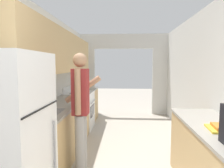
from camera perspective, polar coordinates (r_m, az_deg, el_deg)
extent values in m
cube|color=silver|center=(3.34, -21.68, -0.02)|extent=(0.06, 7.70, 2.50)
cube|color=tan|center=(4.13, -13.99, 8.80)|extent=(0.32, 3.97, 0.79)
cube|color=silver|center=(3.31, 27.67, -0.31)|extent=(0.06, 7.70, 2.50)
cube|color=silver|center=(6.43, -7.80, 0.78)|extent=(0.65, 0.06, 2.05)
cube|color=silver|center=(6.42, 14.33, 0.65)|extent=(0.65, 0.06, 2.05)
cube|color=silver|center=(6.33, 3.31, 12.08)|extent=(3.12, 0.06, 0.45)
cube|color=tan|center=(3.51, -15.21, -13.35)|extent=(0.60, 2.38, 0.85)
cube|color=gray|center=(3.39, -15.43, -6.27)|extent=(0.62, 2.39, 0.03)
cube|color=tan|center=(5.73, -7.54, -5.85)|extent=(0.60, 0.81, 0.85)
cube|color=gray|center=(5.67, -7.58, -1.44)|extent=(0.62, 0.82, 0.03)
cube|color=#9EA3A8|center=(3.01, -18.03, -7.55)|extent=(0.42, 0.44, 0.00)
cube|color=gray|center=(2.39, 29.37, -11.76)|extent=(0.62, 1.98, 0.03)
cube|color=white|center=(2.02, -28.83, -16.10)|extent=(0.72, 0.70, 1.66)
cube|color=black|center=(1.75, -19.29, -6.56)|extent=(0.01, 0.68, 0.01)
cylinder|color=#99999E|center=(2.10, -15.95, -18.68)|extent=(0.02, 0.02, 0.66)
cube|color=white|center=(4.97, -9.20, -7.43)|extent=(0.62, 0.77, 0.89)
cube|color=black|center=(4.91, -5.59, -7.55)|extent=(0.01, 0.53, 0.27)
cylinder|color=#B7B7BC|center=(4.86, -5.38, -5.01)|extent=(0.02, 0.62, 0.02)
cube|color=white|center=(4.95, -12.56, -1.51)|extent=(0.04, 0.77, 0.14)
cylinder|color=#232328|center=(4.70, -8.26, -2.70)|extent=(0.16, 0.16, 0.01)
cylinder|color=#232328|center=(5.03, -7.47, -2.16)|extent=(0.16, 0.16, 0.01)
cylinder|color=#232328|center=(4.75, -11.19, -2.65)|extent=(0.16, 0.16, 0.01)
cylinder|color=#232328|center=(5.08, -10.21, -2.12)|extent=(0.16, 0.16, 0.01)
cylinder|color=#9E9E9E|center=(2.93, -9.20, -17.08)|extent=(0.13, 0.13, 0.85)
cylinder|color=#9E9E9E|center=(3.08, -8.38, -15.90)|extent=(0.13, 0.13, 0.85)
cube|color=maroon|center=(2.81, -9.00, -2.21)|extent=(0.22, 0.22, 0.64)
cylinder|color=tan|center=(2.67, -9.77, -2.28)|extent=(0.08, 0.08, 0.61)
cylinder|color=tan|center=(2.95, -8.32, -1.53)|extent=(0.55, 0.10, 0.41)
sphere|color=tan|center=(2.79, -9.14, 6.75)|extent=(0.20, 0.20, 0.20)
cube|color=gold|center=(2.35, 28.39, -11.26)|extent=(0.25, 0.30, 0.02)
cube|color=#C67028|center=(2.35, 28.95, -10.64)|extent=(0.19, 0.24, 0.03)
cube|color=#B7B7BC|center=(5.47, -7.42, -1.48)|extent=(0.06, 0.23, 0.00)
cube|color=black|center=(5.31, -7.77, -1.62)|extent=(0.04, 0.11, 0.02)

